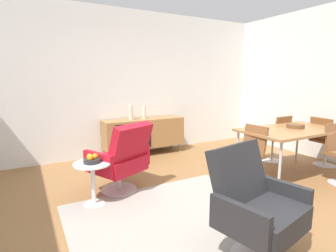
% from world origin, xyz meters
% --- Properties ---
extents(ground_plane, '(8.32, 8.32, 0.00)m').
position_xyz_m(ground_plane, '(0.00, 0.00, 0.00)').
color(ground_plane, olive).
extents(wall_back, '(6.80, 0.12, 2.80)m').
position_xyz_m(wall_back, '(0.00, 2.60, 1.40)').
color(wall_back, silver).
rests_on(wall_back, ground_plane).
extents(sideboard, '(1.60, 0.45, 0.72)m').
position_xyz_m(sideboard, '(0.34, 2.30, 0.44)').
color(sideboard, olive).
rests_on(sideboard, ground_plane).
extents(vase_cobalt, '(0.08, 0.08, 0.29)m').
position_xyz_m(vase_cobalt, '(0.08, 2.30, 0.87)').
color(vase_cobalt, beige).
rests_on(vase_cobalt, sideboard).
extents(vase_sculptural_dark, '(0.08, 0.08, 0.24)m').
position_xyz_m(vase_sculptural_dark, '(0.36, 2.30, 0.84)').
color(vase_sculptural_dark, beige).
rests_on(vase_sculptural_dark, sideboard).
extents(dining_table, '(1.60, 0.90, 0.74)m').
position_xyz_m(dining_table, '(1.88, 0.14, 0.70)').
color(dining_table, olive).
rests_on(dining_table, ground_plane).
extents(wooden_bowl_on_table, '(0.26, 0.26, 0.06)m').
position_xyz_m(wooden_bowl_on_table, '(1.99, 0.16, 0.77)').
color(wooden_bowl_on_table, brown).
rests_on(wooden_bowl_on_table, dining_table).
extents(dining_chair_back_right, '(0.41, 0.43, 0.86)m').
position_xyz_m(dining_chair_back_right, '(2.23, 0.70, 0.47)').
color(dining_chair_back_right, brown).
rests_on(dining_chair_back_right, ground_plane).
extents(dining_chair_far_end, '(0.44, 0.41, 0.86)m').
position_xyz_m(dining_chair_far_end, '(2.77, 0.14, 0.47)').
color(dining_chair_far_end, brown).
rests_on(dining_chair_far_end, ground_plane).
extents(dining_chair_near_window, '(0.44, 0.42, 0.86)m').
position_xyz_m(dining_chair_near_window, '(0.99, 0.14, 0.47)').
color(dining_chair_near_window, brown).
rests_on(dining_chair_near_window, ground_plane).
extents(lounge_chair_red, '(0.87, 0.85, 0.95)m').
position_xyz_m(lounge_chair_red, '(-0.63, 0.80, 0.47)').
color(lounge_chair_red, red).
rests_on(lounge_chair_red, ground_plane).
extents(armchair_black_shell, '(0.81, 0.76, 0.95)m').
position_xyz_m(armchair_black_shell, '(-0.08, -0.99, 0.47)').
color(armchair_black_shell, '#262628').
rests_on(armchair_black_shell, ground_plane).
extents(side_table_round, '(0.44, 0.44, 0.52)m').
position_xyz_m(side_table_round, '(-1.05, 0.61, 0.32)').
color(side_table_round, white).
rests_on(side_table_round, ground_plane).
extents(fruit_bowl, '(0.20, 0.20, 0.11)m').
position_xyz_m(fruit_bowl, '(-1.05, 0.61, 0.56)').
color(fruit_bowl, '#262628').
rests_on(fruit_bowl, side_table_round).
extents(area_rug, '(2.20, 1.70, 0.01)m').
position_xyz_m(area_rug, '(-0.36, -0.10, 0.00)').
color(area_rug, gray).
rests_on(area_rug, ground_plane).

